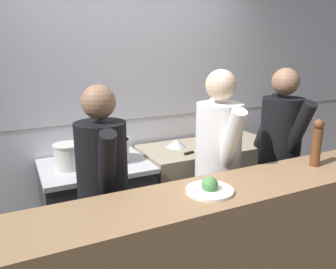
{
  "coord_description": "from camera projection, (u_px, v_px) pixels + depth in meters",
  "views": [
    {
      "loc": [
        -1.07,
        -1.64,
        1.83
      ],
      "look_at": [
        0.07,
        0.71,
        1.15
      ],
      "focal_mm": 35.0,
      "sensor_mm": 36.0,
      "label": 1
    }
  ],
  "objects": [
    {
      "name": "chefs_knife",
      "position": [
        195.0,
        152.0,
        3.08
      ],
      "size": [
        0.33,
        0.12,
        0.02
      ],
      "color": "#B7BABF",
      "rests_on": "prep_counter"
    },
    {
      "name": "pepper_mill",
      "position": [
        317.0,
        142.0,
        2.24
      ],
      "size": [
        0.07,
        0.07,
        0.33
      ],
      "color": "brown",
      "rests_on": "pass_counter"
    },
    {
      "name": "wall_back_tiled",
      "position": [
        129.0,
        104.0,
        3.27
      ],
      "size": [
        8.0,
        0.06,
        2.6
      ],
      "color": "silver",
      "rests_on": "ground_plane"
    },
    {
      "name": "chef_head_cook",
      "position": [
        103.0,
        193.0,
        2.17
      ],
      "size": [
        0.36,
        0.71,
        1.62
      ],
      "rotation": [
        0.0,
        0.0,
        -0.11
      ],
      "color": "black",
      "rests_on": "ground_plane"
    },
    {
      "name": "stock_pot",
      "position": [
        68.0,
        156.0,
        2.7
      ],
      "size": [
        0.24,
        0.24,
        0.21
      ],
      "color": "beige",
      "rests_on": "oven_range"
    },
    {
      "name": "chef_sous",
      "position": [
        217.0,
        169.0,
        2.51
      ],
      "size": [
        0.41,
        0.74,
        1.7
      ],
      "rotation": [
        0.0,
        0.0,
        -0.21
      ],
      "color": "black",
      "rests_on": "ground_plane"
    },
    {
      "name": "chef_line",
      "position": [
        279.0,
        156.0,
        2.83
      ],
      "size": [
        0.39,
        0.74,
        1.69
      ],
      "rotation": [
        0.0,
        0.0,
        -0.16
      ],
      "color": "black",
      "rests_on": "ground_plane"
    },
    {
      "name": "sauce_pot",
      "position": [
        114.0,
        150.0,
        2.87
      ],
      "size": [
        0.28,
        0.28,
        0.2
      ],
      "color": "beige",
      "rests_on": "oven_range"
    },
    {
      "name": "mixing_bowl_steel",
      "position": [
        176.0,
        143.0,
        3.24
      ],
      "size": [
        0.2,
        0.2,
        0.08
      ],
      "color": "#B7BABF",
      "rests_on": "prep_counter"
    },
    {
      "name": "prep_counter",
      "position": [
        208.0,
        186.0,
        3.44
      ],
      "size": [
        1.39,
        0.65,
        0.89
      ],
      "color": "gray",
      "rests_on": "ground_plane"
    },
    {
      "name": "plated_dish_main",
      "position": [
        210.0,
        188.0,
        1.86
      ],
      "size": [
        0.27,
        0.27,
        0.1
      ],
      "color": "white",
      "rests_on": "pass_counter"
    },
    {
      "name": "oven_range",
      "position": [
        98.0,
        209.0,
        2.94
      ],
      "size": [
        0.91,
        0.71,
        0.87
      ],
      "color": "#232326",
      "rests_on": "ground_plane"
    },
    {
      "name": "pass_counter",
      "position": [
        251.0,
        255.0,
        2.15
      ],
      "size": [
        2.85,
        0.45,
        1.04
      ],
      "color": "#93704C",
      "rests_on": "ground_plane"
    }
  ]
}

